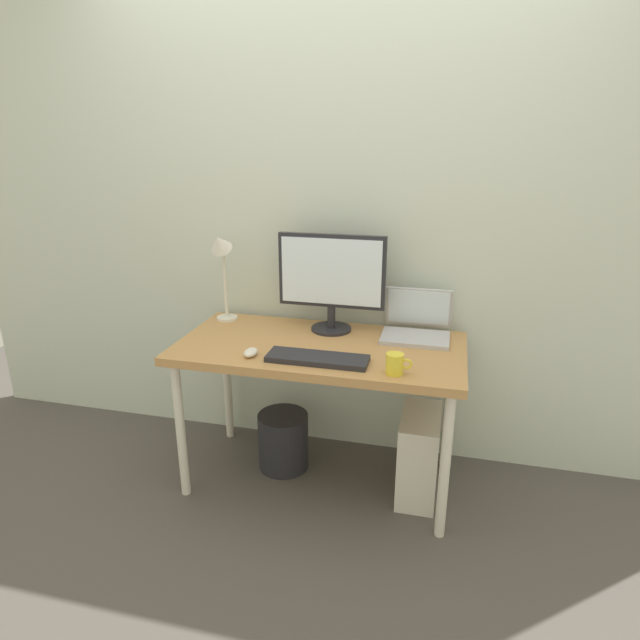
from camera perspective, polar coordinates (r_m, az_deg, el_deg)
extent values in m
plane|color=#4C4742|center=(2.86, 0.00, -16.40)|extent=(6.00, 6.00, 0.00)
cube|color=silver|center=(2.74, 2.03, 11.50)|extent=(4.40, 0.04, 2.60)
cube|color=#B7844C|center=(2.52, 0.00, -3.02)|extent=(1.33, 0.67, 0.04)
cylinder|color=silver|center=(2.65, -14.57, -11.27)|extent=(0.04, 0.04, 0.69)
cylinder|color=silver|center=(2.38, 13.11, -14.92)|extent=(0.04, 0.04, 0.69)
cylinder|color=silver|center=(3.09, -9.81, -6.43)|extent=(0.04, 0.04, 0.69)
cylinder|color=silver|center=(2.86, 13.41, -8.87)|extent=(0.04, 0.04, 0.69)
cylinder|color=#232328|center=(2.69, 1.20, -0.92)|extent=(0.20, 0.20, 0.01)
cylinder|color=#232328|center=(2.67, 1.21, 0.33)|extent=(0.04, 0.04, 0.11)
cube|color=#232328|center=(2.60, 1.25, 5.21)|extent=(0.53, 0.03, 0.36)
cube|color=white|center=(2.59, 1.16, 5.12)|extent=(0.49, 0.01, 0.32)
cube|color=#B2B2B7|center=(2.60, 10.05, -1.89)|extent=(0.32, 0.22, 0.02)
cube|color=#B2B2B7|center=(2.69, 10.41, 1.34)|extent=(0.32, 0.07, 0.21)
cube|color=white|center=(2.68, 10.40, 1.33)|extent=(0.30, 0.05, 0.18)
cylinder|color=silver|center=(2.89, -9.82, 0.22)|extent=(0.11, 0.11, 0.01)
cylinder|color=silver|center=(2.83, -10.04, 3.91)|extent=(0.02, 0.02, 0.37)
cone|color=silver|center=(2.75, -10.63, 8.04)|extent=(0.11, 0.14, 0.13)
cube|color=#232328|center=(2.32, -0.27, -4.11)|extent=(0.44, 0.14, 0.02)
ellipsoid|color=silver|center=(2.39, -7.36, -3.43)|extent=(0.06, 0.09, 0.03)
cylinder|color=yellow|center=(2.21, 7.92, -4.62)|extent=(0.07, 0.07, 0.09)
torus|color=yellow|center=(2.21, 9.17, -4.63)|extent=(0.05, 0.01, 0.05)
cube|color=silver|center=(2.69, 10.43, -13.86)|extent=(0.18, 0.36, 0.42)
cylinder|color=#232328|center=(2.88, -3.91, -12.65)|extent=(0.26, 0.26, 0.30)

